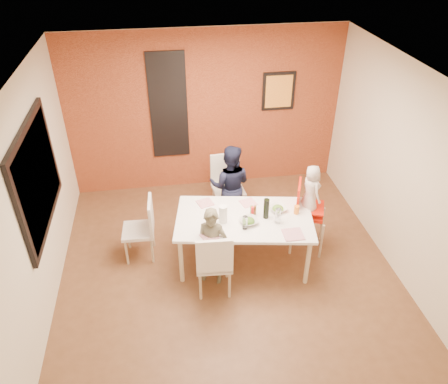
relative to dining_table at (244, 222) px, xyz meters
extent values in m
plane|color=brown|center=(-0.24, -0.10, -0.68)|extent=(4.50, 4.50, 0.00)
cube|color=white|center=(-0.24, -0.10, 2.02)|extent=(4.50, 4.50, 0.02)
cube|color=beige|center=(-0.24, 2.15, 0.67)|extent=(4.50, 0.02, 2.70)
cube|color=beige|center=(-0.24, -2.35, 0.67)|extent=(4.50, 0.02, 2.70)
cube|color=beige|center=(-2.49, -0.10, 0.67)|extent=(0.02, 4.50, 2.70)
cube|color=beige|center=(2.01, -0.10, 0.67)|extent=(0.02, 4.50, 2.70)
cube|color=maroon|center=(-0.24, 2.13, 0.67)|extent=(4.50, 0.02, 2.70)
cube|color=black|center=(-2.46, 0.10, 0.87)|extent=(0.05, 1.70, 1.30)
cube|color=black|center=(-2.45, 0.10, 0.87)|extent=(0.02, 1.55, 1.15)
cube|color=silver|center=(-0.84, 2.11, 0.82)|extent=(0.55, 0.03, 1.70)
cube|color=black|center=(-0.84, 2.11, 0.82)|extent=(0.60, 0.03, 1.76)
cube|color=black|center=(0.96, 2.11, 0.97)|extent=(0.54, 0.03, 0.64)
cube|color=#FAAF37|center=(0.96, 2.09, 0.97)|extent=(0.44, 0.01, 0.54)
cube|color=white|center=(0.00, 0.00, 0.05)|extent=(1.94, 1.29, 0.04)
cylinder|color=beige|center=(-0.88, -0.27, -0.33)|extent=(0.06, 0.06, 0.71)
cylinder|color=beige|center=(-0.73, 0.55, -0.33)|extent=(0.06, 0.06, 0.71)
cylinder|color=beige|center=(0.73, -0.55, -0.33)|extent=(0.06, 0.06, 0.71)
cylinder|color=beige|center=(0.88, 0.27, -0.33)|extent=(0.06, 0.06, 0.71)
cube|color=white|center=(-0.47, -0.46, -0.23)|extent=(0.47, 0.47, 0.05)
cube|color=white|center=(-0.49, -0.66, 0.03)|extent=(0.45, 0.07, 0.51)
cylinder|color=#BDAB8D|center=(-0.28, -0.29, -0.46)|extent=(0.04, 0.04, 0.44)
cylinder|color=#BDAB8D|center=(-0.30, -0.65, -0.46)|extent=(0.04, 0.04, 0.44)
cylinder|color=#BDAB8D|center=(-0.64, -0.27, -0.46)|extent=(0.04, 0.04, 0.44)
cylinder|color=#BDAB8D|center=(-0.67, -0.63, -0.46)|extent=(0.04, 0.04, 0.44)
cube|color=silver|center=(-0.03, 1.10, -0.20)|extent=(0.51, 0.51, 0.05)
cube|color=silver|center=(-0.05, 1.31, 0.06)|extent=(0.47, 0.09, 0.53)
cylinder|color=beige|center=(-0.21, 0.89, -0.45)|extent=(0.04, 0.04, 0.46)
cylinder|color=beige|center=(-0.24, 1.27, -0.45)|extent=(0.04, 0.04, 0.46)
cylinder|color=beige|center=(0.17, 0.93, -0.45)|extent=(0.04, 0.04, 0.46)
cylinder|color=beige|center=(0.14, 1.31, -0.45)|extent=(0.04, 0.04, 0.46)
cube|color=white|center=(-1.42, 0.34, -0.24)|extent=(0.45, 0.45, 0.05)
cube|color=white|center=(-1.22, 0.33, 0.00)|extent=(0.06, 0.43, 0.49)
cylinder|color=tan|center=(-1.58, 0.52, -0.47)|extent=(0.03, 0.03, 0.42)
cylinder|color=tan|center=(-1.24, 0.50, -0.47)|extent=(0.03, 0.03, 0.42)
cylinder|color=tan|center=(-1.60, 0.17, -0.47)|extent=(0.03, 0.03, 0.42)
cylinder|color=tan|center=(-1.25, 0.15, -0.47)|extent=(0.03, 0.03, 0.42)
cube|color=red|center=(0.96, 0.16, -0.08)|extent=(0.48, 0.48, 0.05)
cube|color=red|center=(0.80, 0.22, 0.17)|extent=(0.16, 0.36, 0.44)
cube|color=red|center=(0.96, 0.16, 0.02)|extent=(0.48, 0.48, 0.02)
cylinder|color=tan|center=(1.08, -0.11, -0.39)|extent=(0.04, 0.04, 0.57)
cylinder|color=tan|center=(0.69, 0.03, -0.39)|extent=(0.04, 0.04, 0.57)
cylinder|color=tan|center=(1.23, 0.28, -0.39)|extent=(0.04, 0.04, 0.57)
cylinder|color=tan|center=(0.84, 0.42, -0.39)|extent=(0.04, 0.04, 0.57)
imported|color=brown|center=(-0.47, -0.30, -0.12)|extent=(0.48, 0.39, 1.12)
imported|color=black|center=(-0.03, 0.94, -0.02)|extent=(0.75, 0.66, 1.32)
imported|color=beige|center=(0.94, 0.16, 0.31)|extent=(0.31, 0.40, 0.72)
cube|color=white|center=(-0.50, -0.32, 0.07)|extent=(0.26, 0.26, 0.01)
cube|color=white|center=(0.12, 0.32, 0.07)|extent=(0.25, 0.25, 0.01)
cube|color=silver|center=(0.54, -0.44, 0.07)|extent=(0.25, 0.25, 0.01)
cube|color=white|center=(-0.47, 0.41, 0.07)|extent=(0.26, 0.26, 0.01)
imported|color=silver|center=(0.04, -0.12, 0.10)|extent=(0.29, 0.29, 0.06)
imported|color=white|center=(0.48, 0.09, 0.09)|extent=(0.29, 0.29, 0.06)
cylinder|color=black|center=(0.28, -0.04, 0.21)|extent=(0.08, 0.08, 0.29)
cylinder|color=silver|center=(-0.04, -0.23, 0.16)|extent=(0.07, 0.07, 0.19)
cylinder|color=silver|center=(0.41, -0.17, 0.17)|extent=(0.07, 0.07, 0.21)
cylinder|color=white|center=(-0.29, -0.04, 0.19)|extent=(0.11, 0.11, 0.24)
cylinder|color=red|center=(0.11, 0.01, 0.14)|extent=(0.04, 0.04, 0.15)
cylinder|color=#3C7D29|center=(0.11, 0.05, 0.14)|extent=(0.04, 0.04, 0.14)
cylinder|color=brown|center=(0.15, 0.06, 0.13)|extent=(0.03, 0.03, 0.13)
cylinder|color=orange|center=(0.70, -0.01, 0.13)|extent=(0.07, 0.07, 0.12)
camera|label=1|loc=(-0.98, -4.51, 3.53)|focal=35.00mm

